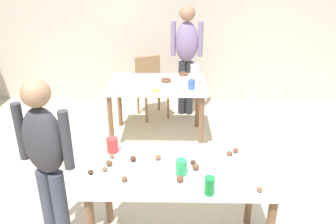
{
  "coord_description": "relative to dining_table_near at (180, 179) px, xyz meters",
  "views": [
    {
      "loc": [
        0.04,
        -2.13,
        2.07
      ],
      "look_at": [
        -0.0,
        0.56,
        0.9
      ],
      "focal_mm": 35.98,
      "sensor_mm": 36.0,
      "label": 1
    }
  ],
  "objects": [
    {
      "name": "cake_ball_11",
      "position": [
        0.37,
        0.15,
        0.13
      ],
      "size": [
        0.05,
        0.05,
        0.05
      ],
      "primitive_type": "sphere",
      "color": "brown",
      "rests_on": "dining_table_near"
    },
    {
      "name": "cake_ball_2",
      "position": [
        -0.51,
        0.0,
        0.13
      ],
      "size": [
        0.05,
        0.05,
        0.05
      ],
      "primitive_type": "sphere",
      "color": "brown",
      "rests_on": "dining_table_near"
    },
    {
      "name": "cake_ball_9",
      "position": [
        0.11,
        -0.04,
        0.13
      ],
      "size": [
        0.05,
        0.05,
        0.05
      ],
      "primitive_type": "sphere",
      "color": "brown",
      "rests_on": "dining_table_near"
    },
    {
      "name": "donut_far_1",
      "position": [
        -0.15,
        1.92,
        0.12
      ],
      "size": [
        0.14,
        0.14,
        0.04
      ],
      "primitive_type": "torus",
      "color": "brown",
      "rests_on": "dining_table_far"
    },
    {
      "name": "dining_table_far",
      "position": [
        -0.26,
        1.87,
        0.0
      ],
      "size": [
        1.19,
        0.8,
        0.75
      ],
      "color": "white",
      "rests_on": "ground_plane"
    },
    {
      "name": "cake_ball_1",
      "position": [
        -0.0,
        -0.18,
        0.13
      ],
      "size": [
        0.05,
        0.05,
        0.05
      ],
      "primitive_type": "sphere",
      "color": "brown",
      "rests_on": "dining_table_near"
    },
    {
      "name": "donut_far_2",
      "position": [
        -0.75,
        1.66,
        0.12
      ],
      "size": [
        0.12,
        0.12,
        0.04
      ],
      "primitive_type": "torus",
      "color": "pink",
      "rests_on": "dining_table_far"
    },
    {
      "name": "cake_ball_0",
      "position": [
        -0.51,
        0.11,
        0.12
      ],
      "size": [
        0.04,
        0.04,
        0.04
      ],
      "primitive_type": "sphere",
      "color": "brown",
      "rests_on": "dining_table_near"
    },
    {
      "name": "cup_far_0",
      "position": [
        0.15,
        1.65,
        0.16
      ],
      "size": [
        0.08,
        0.08,
        0.12
      ],
      "primitive_type": "cylinder",
      "color": "#3351B2",
      "rests_on": "dining_table_far"
    },
    {
      "name": "cake_ball_3",
      "position": [
        0.43,
        0.2,
        0.12
      ],
      "size": [
        0.04,
        0.04,
        0.04
      ],
      "primitive_type": "sphere",
      "color": "brown",
      "rests_on": "dining_table_near"
    },
    {
      "name": "cake_ball_7",
      "position": [
        -0.53,
        -0.07,
        0.12
      ],
      "size": [
        0.04,
        0.04,
        0.04
      ],
      "primitive_type": "sphere",
      "color": "brown",
      "rests_on": "dining_table_near"
    },
    {
      "name": "person_adult_far",
      "position": [
        0.13,
        2.66,
        0.31
      ],
      "size": [
        0.45,
        0.23,
        1.59
      ],
      "color": "#28282D",
      "rests_on": "ground_plane"
    },
    {
      "name": "cake_ball_12",
      "position": [
        -0.37,
        -0.19,
        0.12
      ],
      "size": [
        0.04,
        0.04,
        0.04
      ],
      "primitive_type": "sphere",
      "color": "brown",
      "rests_on": "dining_table_near"
    },
    {
      "name": "wall_back",
      "position": [
        -0.09,
        3.28,
        0.65
      ],
      "size": [
        6.4,
        0.1,
        2.6
      ],
      "primitive_type": "cube",
      "color": "#BCB2A3",
      "rests_on": "ground_plane"
    },
    {
      "name": "donut_far_4",
      "position": [
        0.07,
        2.19,
        0.12
      ],
      "size": [
        0.13,
        0.13,
        0.04
      ],
      "primitive_type": "torus",
      "color": "brown",
      "rests_on": "dining_table_far"
    },
    {
      "name": "chair_far_table",
      "position": [
        -0.39,
        2.62,
        -0.15
      ],
      "size": [
        0.53,
        0.53,
        0.87
      ],
      "color": "olive",
      "rests_on": "ground_plane"
    },
    {
      "name": "mixing_bowl",
      "position": [
        0.34,
        -0.06,
        0.14
      ],
      "size": [
        0.21,
        0.21,
        0.07
      ],
      "primitive_type": "cylinder",
      "color": "white",
      "rests_on": "dining_table_near"
    },
    {
      "name": "soda_can",
      "position": [
        0.18,
        -0.31,
        0.16
      ],
      "size": [
        0.07,
        0.07,
        0.12
      ],
      "primitive_type": "cylinder",
      "color": "#198438",
      "rests_on": "dining_table_near"
    },
    {
      "name": "dining_table_near",
      "position": [
        0.0,
        0.0,
        0.0
      ],
      "size": [
        1.32,
        0.69,
        0.75
      ],
      "color": "silver",
      "rests_on": "ground_plane"
    },
    {
      "name": "cake_ball_4",
      "position": [
        -0.62,
        -0.11,
        0.12
      ],
      "size": [
        0.04,
        0.04,
        0.04
      ],
      "primitive_type": "sphere",
      "color": "#3D2319",
      "rests_on": "dining_table_near"
    },
    {
      "name": "cup_near_0",
      "position": [
        0.01,
        -0.1,
        0.16
      ],
      "size": [
        0.08,
        0.08,
        0.12
      ],
      "primitive_type": "cylinder",
      "color": "green",
      "rests_on": "dining_table_near"
    },
    {
      "name": "cake_ball_10",
      "position": [
        -0.34,
        0.06,
        0.12
      ],
      "size": [
        0.05,
        0.05,
        0.05
      ],
      "primitive_type": "sphere",
      "color": "#3D2319",
      "rests_on": "dining_table_near"
    },
    {
      "name": "donut_far_3",
      "position": [
        -0.25,
        1.55,
        0.12
      ],
      "size": [
        0.11,
        0.11,
        0.03
      ],
      "primitive_type": "torus",
      "color": "gold",
      "rests_on": "dining_table_far"
    },
    {
      "name": "donut_far_5",
      "position": [
        0.23,
        2.11,
        0.12
      ],
      "size": [
        0.12,
        0.12,
        0.03
      ],
      "primitive_type": "torus",
      "color": "white",
      "rests_on": "dining_table_far"
    },
    {
      "name": "cake_ball_5",
      "position": [
        -0.16,
        0.09,
        0.12
      ],
      "size": [
        0.04,
        0.04,
        0.04
      ],
      "primitive_type": "sphere",
      "color": "brown",
      "rests_on": "dining_table_near"
    },
    {
      "name": "pitcher_far",
      "position": [
        0.2,
        1.81,
        0.23
      ],
      "size": [
        0.11,
        0.11,
        0.25
      ],
      "primitive_type": "cylinder",
      "color": "white",
      "rests_on": "dining_table_far"
    },
    {
      "name": "cup_near_1",
      "position": [
        -0.52,
        0.2,
        0.16
      ],
      "size": [
        0.09,
        0.09,
        0.12
      ],
      "primitive_type": "cylinder",
      "color": "red",
      "rests_on": "dining_table_near"
    },
    {
      "name": "cake_ball_6",
      "position": [
        0.5,
        -0.28,
        0.12
      ],
      "size": [
        0.04,
        0.04,
        0.04
      ],
      "primitive_type": "sphere",
      "color": "brown",
      "rests_on": "dining_table_near"
    },
    {
      "name": "fork_near",
      "position": [
        -0.17,
        -0.07,
        0.1
      ],
      "size": [
        0.17,
        0.02,
        0.01
      ],
      "primitive_type": "cube",
      "color": "silver",
      "rests_on": "dining_table_near"
    },
    {
      "name": "cup_far_1",
      "position": [
        0.19,
        1.93,
        0.15
      ],
      "size": [
        0.09,
        0.09,
        0.09
      ],
      "primitive_type": "cylinder",
      "color": "green",
      "rests_on": "dining_table_far"
    },
    {
      "name": "person_girl_near",
      "position": [
        -0.94,
        -0.03,
        0.19
      ],
      "size": [
        0.45,
        0.29,
        1.41
      ],
      "color": "#383D4C",
      "rests_on": "ground_plane"
    },
    {
      "name": "cake_ball_8",
      "position": [
        0.09,
        0.03,
        0.12
      ],
      "size": [
        0.04,
        0.04,
        0.04
      ],
      "primitive_type": "sphere",
      "color": "#3D2319",
      "rests_on": "dining_table_near"
    },
    {
      "name": "donut_far_0",
      "position": [
        -0.41,
        1.87,
        0.12
      ],
      "size": [
        0.14,
        0.14,
        0.04
      ],
      "primitive_type": "torus",
      "color": "white",
      "rests_on": "dining_table_far"
    }
  ]
}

